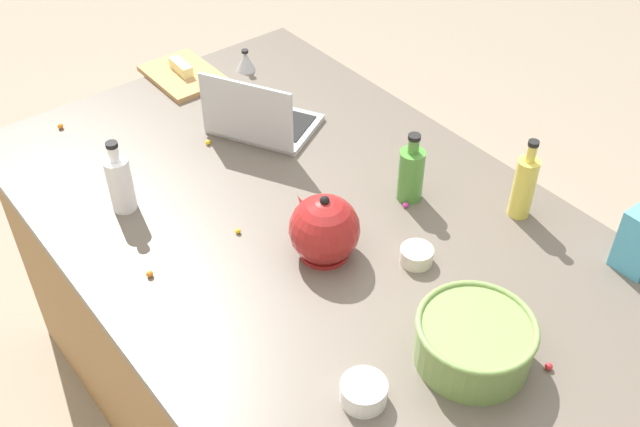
{
  "coord_description": "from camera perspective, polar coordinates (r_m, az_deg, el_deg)",
  "views": [
    {
      "loc": [
        -1.16,
        0.91,
        2.21
      ],
      "look_at": [
        0.0,
        0.0,
        0.95
      ],
      "focal_mm": 41.76,
      "sensor_mm": 36.0,
      "label": 1
    }
  ],
  "objects": [
    {
      "name": "ground_plane",
      "position": [
        2.66,
        -0.0,
        -15.72
      ],
      "size": [
        12.0,
        12.0,
        0.0
      ],
      "primitive_type": "plane",
      "color": "gray"
    },
    {
      "name": "bottle_oil",
      "position": [
        2.03,
        15.37,
        2.06
      ],
      "size": [
        0.06,
        0.06,
        0.24
      ],
      "color": "#DBC64C",
      "rests_on": "island_counter"
    },
    {
      "name": "butter_stick_left",
      "position": [
        2.64,
        -10.6,
        10.98
      ],
      "size": [
        0.11,
        0.04,
        0.04
      ],
      "primitive_type": "cube",
      "rotation": [
        0.0,
        0.0,
        -0.04
      ],
      "color": "#F4E58C",
      "rests_on": "cutting_board"
    },
    {
      "name": "bottle_olive",
      "position": [
        2.04,
        6.98,
        3.09
      ],
      "size": [
        0.07,
        0.07,
        0.21
      ],
      "color": "#4C8C38",
      "rests_on": "island_counter"
    },
    {
      "name": "bottle_vinegar",
      "position": [
        2.05,
        -15.08,
        2.3
      ],
      "size": [
        0.07,
        0.07,
        0.22
      ],
      "color": "white",
      "rests_on": "island_counter"
    },
    {
      "name": "cutting_board",
      "position": [
        2.65,
        -10.43,
        10.4
      ],
      "size": [
        0.28,
        0.21,
        0.02
      ],
      "primitive_type": "cube",
      "color": "#AD7F4C",
      "rests_on": "island_counter"
    },
    {
      "name": "kettle",
      "position": [
        1.85,
        0.32,
        -1.24
      ],
      "size": [
        0.21,
        0.18,
        0.2
      ],
      "color": "maroon",
      "rests_on": "island_counter"
    },
    {
      "name": "ramekin_small",
      "position": [
        1.59,
        3.36,
        -13.49
      ],
      "size": [
        0.1,
        0.1,
        0.05
      ],
      "primitive_type": "cylinder",
      "color": "white",
      "rests_on": "island_counter"
    },
    {
      "name": "candy_3",
      "position": [
        2.29,
        -8.58,
        5.41
      ],
      "size": [
        0.02,
        0.02,
        0.02
      ],
      "primitive_type": "sphere",
      "color": "yellow",
      "rests_on": "island_counter"
    },
    {
      "name": "candy_bag",
      "position": [
        1.96,
        23.18,
        -2.13
      ],
      "size": [
        0.09,
        0.06,
        0.17
      ],
      "primitive_type": "cube",
      "color": "#4CA5CC",
      "rests_on": "island_counter"
    },
    {
      "name": "candy_0",
      "position": [
        1.89,
        -12.93,
        -4.54
      ],
      "size": [
        0.02,
        0.02,
        0.02
      ],
      "primitive_type": "sphere",
      "color": "orange",
      "rests_on": "island_counter"
    },
    {
      "name": "laptop",
      "position": [
        2.31,
        -4.66,
        7.16
      ],
      "size": [
        0.38,
        0.35,
        0.22
      ],
      "color": "#B7B7BC",
      "rests_on": "island_counter"
    },
    {
      "name": "island_counter",
      "position": [
        2.3,
        -0.0,
        -9.48
      ],
      "size": [
        1.99,
        1.21,
        0.9
      ],
      "color": "olive",
      "rests_on": "ground"
    },
    {
      "name": "candy_4",
      "position": [
        2.05,
        6.58,
        0.64
      ],
      "size": [
        0.02,
        0.02,
        0.02
      ],
      "primitive_type": "sphere",
      "color": "#CC3399",
      "rests_on": "island_counter"
    },
    {
      "name": "mixing_bowl_large",
      "position": [
        1.66,
        11.72,
        -9.5
      ],
      "size": [
        0.26,
        0.26,
        0.12
      ],
      "color": "#72934C",
      "rests_on": "island_counter"
    },
    {
      "name": "kitchen_timer",
      "position": [
        2.65,
        -5.73,
        11.58
      ],
      "size": [
        0.07,
        0.07,
        0.08
      ],
      "color": "#B2B2B7",
      "rests_on": "island_counter"
    },
    {
      "name": "ramekin_medium",
      "position": [
        1.88,
        7.41,
        -3.2
      ],
      "size": [
        0.08,
        0.08,
        0.04
      ],
      "primitive_type": "cylinder",
      "color": "beige",
      "rests_on": "island_counter"
    },
    {
      "name": "candy_2",
      "position": [
        2.48,
        -19.28,
        6.33
      ],
      "size": [
        0.02,
        0.02,
        0.02
      ],
      "primitive_type": "sphere",
      "color": "orange",
      "rests_on": "island_counter"
    },
    {
      "name": "candy_1",
      "position": [
        1.73,
        17.13,
        -11.13
      ],
      "size": [
        0.02,
        0.02,
        0.02
      ],
      "primitive_type": "sphere",
      "color": "red",
      "rests_on": "island_counter"
    },
    {
      "name": "candy_5",
      "position": [
        1.97,
        -6.31,
        -1.35
      ],
      "size": [
        0.01,
        0.01,
        0.01
      ],
      "primitive_type": "sphere",
      "color": "yellow",
      "rests_on": "island_counter"
    }
  ]
}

